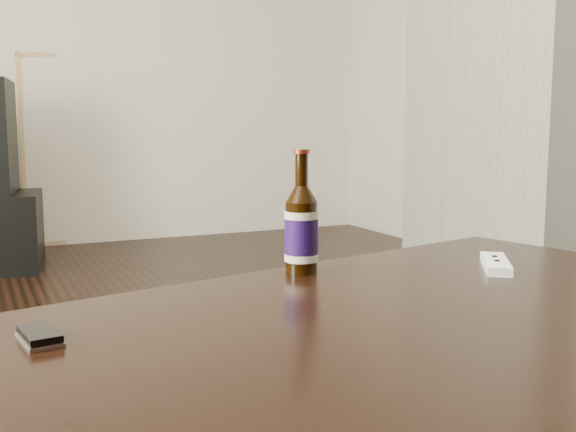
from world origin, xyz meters
name	(u,v)px	position (x,y,z in m)	size (l,w,h in m)	color
floor	(123,419)	(0.00, 0.00, -0.01)	(5.00, 6.00, 0.01)	black
wall_back	(21,44)	(0.00, 3.01, 1.35)	(5.00, 0.02, 2.70)	white
chimney_breast	(491,30)	(2.35, 1.20, 1.35)	(0.30, 1.20, 2.70)	silver
bookshelf	(68,146)	(0.29, 3.19, 0.68)	(0.71, 0.35, 1.30)	tan
coffee_table	(419,350)	(0.30, -0.95, 0.45)	(1.51, 1.08, 0.51)	black
beer_bottle	(301,230)	(0.25, -0.62, 0.60)	(0.08, 0.08, 0.25)	black
phone	(40,336)	(-0.28, -0.86, 0.52)	(0.06, 0.10, 0.02)	silver
remote	(496,264)	(0.64, -0.76, 0.52)	(0.14, 0.17, 0.02)	white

